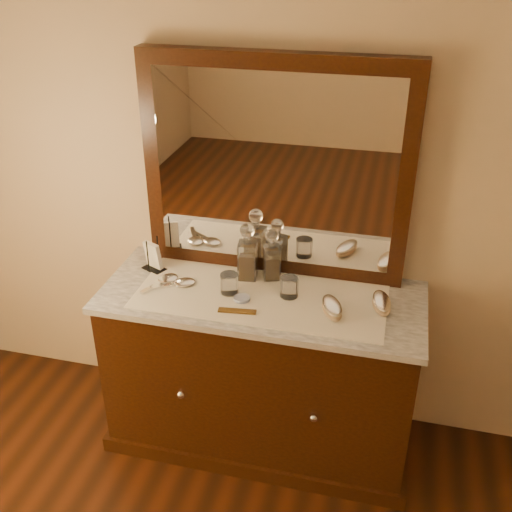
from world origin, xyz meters
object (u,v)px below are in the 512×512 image
(mirror_frame, at_px, (275,169))
(brush_far, at_px, (382,303))
(brush_near, at_px, (332,308))
(hand_mirror_outer, at_px, (165,280))
(pin_dish, at_px, (242,298))
(dresser_cabinet, at_px, (261,372))
(comb, at_px, (237,311))
(napkin_rack, at_px, (153,257))
(decanter_right, at_px, (272,260))
(decanter_left, at_px, (248,257))
(hand_mirror_inner, at_px, (181,283))

(mirror_frame, height_order, brush_far, mirror_frame)
(brush_near, relative_size, hand_mirror_outer, 0.89)
(pin_dish, xyz_separation_m, brush_far, (0.59, 0.09, 0.02))
(dresser_cabinet, distance_m, pin_dish, 0.46)
(brush_near, bearing_deg, pin_dish, 179.65)
(comb, height_order, napkin_rack, napkin_rack)
(dresser_cabinet, bearing_deg, brush_far, 2.13)
(decanter_right, distance_m, hand_mirror_outer, 0.50)
(brush_far, xyz_separation_m, hand_mirror_outer, (-0.98, -0.03, -0.01))
(comb, distance_m, brush_far, 0.62)
(brush_far, height_order, hand_mirror_outer, brush_far)
(pin_dish, height_order, brush_far, brush_far)
(dresser_cabinet, relative_size, mirror_frame, 1.17)
(mirror_frame, height_order, decanter_right, mirror_frame)
(comb, distance_m, brush_near, 0.40)
(brush_near, bearing_deg, mirror_frame, 135.81)
(dresser_cabinet, relative_size, decanter_left, 5.05)
(mirror_frame, distance_m, comb, 0.64)
(comb, distance_m, hand_mirror_outer, 0.42)
(dresser_cabinet, height_order, napkin_rack, napkin_rack)
(mirror_frame, bearing_deg, dresser_cabinet, -90.00)
(dresser_cabinet, xyz_separation_m, pin_dish, (-0.07, -0.07, 0.45))
(dresser_cabinet, distance_m, napkin_rack, 0.75)
(mirror_frame, relative_size, brush_far, 6.62)
(brush_far, bearing_deg, decanter_right, 165.75)
(mirror_frame, xyz_separation_m, hand_mirror_outer, (-0.45, -0.25, -0.49))
(mirror_frame, bearing_deg, hand_mirror_inner, -145.48)
(mirror_frame, distance_m, napkin_rack, 0.72)
(comb, relative_size, hand_mirror_outer, 0.77)
(comb, relative_size, decanter_left, 0.59)
(hand_mirror_outer, bearing_deg, mirror_frame, 28.96)
(hand_mirror_outer, bearing_deg, comb, -21.93)
(brush_near, bearing_deg, decanter_right, 144.95)
(dresser_cabinet, bearing_deg, napkin_rack, 170.16)
(comb, xyz_separation_m, decanter_right, (0.08, 0.31, 0.09))
(dresser_cabinet, distance_m, hand_mirror_inner, 0.59)
(decanter_right, bearing_deg, brush_far, -14.25)
(decanter_right, height_order, hand_mirror_inner, decanter_right)
(pin_dish, height_order, napkin_rack, napkin_rack)
(decanter_left, bearing_deg, decanter_right, 12.03)
(comb, bearing_deg, hand_mirror_inner, 147.55)
(dresser_cabinet, relative_size, hand_mirror_outer, 6.62)
(dresser_cabinet, distance_m, decanter_right, 0.56)
(pin_dish, relative_size, brush_near, 0.38)
(dresser_cabinet, bearing_deg, decanter_left, 127.33)
(dresser_cabinet, relative_size, brush_far, 7.72)
(mirror_frame, distance_m, brush_near, 0.65)
(dresser_cabinet, height_order, brush_far, brush_far)
(napkin_rack, xyz_separation_m, brush_far, (1.07, -0.08, -0.04))
(comb, distance_m, decanter_left, 0.31)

